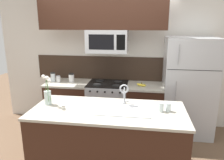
{
  "coord_description": "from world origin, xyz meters",
  "views": [
    {
      "loc": [
        0.67,
        -3.09,
        2.07
      ],
      "look_at": [
        0.18,
        0.27,
        1.16
      ],
      "focal_mm": 35.0,
      "sensor_mm": 36.0,
      "label": 1
    }
  ],
  "objects_px": {
    "storage_jar_short": "(71,78)",
    "drinking_glass": "(161,107)",
    "microwave": "(107,41)",
    "flower_vase": "(48,95)",
    "sink_faucet": "(124,91)",
    "storage_jar_tall": "(53,77)",
    "banana_bunch": "(141,85)",
    "spare_glass": "(168,107)",
    "storage_jar_medium": "(58,79)",
    "refrigerator": "(188,87)",
    "stove_range": "(108,106)"
  },
  "relations": [
    {
      "from": "storage_jar_short",
      "to": "spare_glass",
      "type": "distance_m",
      "value": 2.14
    },
    {
      "from": "stove_range",
      "to": "storage_jar_short",
      "type": "height_order",
      "value": "storage_jar_short"
    },
    {
      "from": "drinking_glass",
      "to": "flower_vase",
      "type": "xyz_separation_m",
      "value": [
        -1.59,
        0.03,
        0.08
      ]
    },
    {
      "from": "microwave",
      "to": "flower_vase",
      "type": "xyz_separation_m",
      "value": [
        -0.67,
        -1.17,
        -0.67
      ]
    },
    {
      "from": "stove_range",
      "to": "sink_faucet",
      "type": "xyz_separation_m",
      "value": [
        0.41,
        -1.03,
        0.65
      ]
    },
    {
      "from": "storage_jar_tall",
      "to": "storage_jar_medium",
      "type": "distance_m",
      "value": 0.12
    },
    {
      "from": "refrigerator",
      "to": "drinking_glass",
      "type": "height_order",
      "value": "refrigerator"
    },
    {
      "from": "refrigerator",
      "to": "sink_faucet",
      "type": "xyz_separation_m",
      "value": [
        -1.09,
        -1.05,
        0.2
      ]
    },
    {
      "from": "banana_bunch",
      "to": "spare_glass",
      "type": "height_order",
      "value": "spare_glass"
    },
    {
      "from": "sink_faucet",
      "to": "flower_vase",
      "type": "bearing_deg",
      "value": -171.62
    },
    {
      "from": "stove_range",
      "to": "spare_glass",
      "type": "relative_size",
      "value": 8.06
    },
    {
      "from": "storage_jar_short",
      "to": "flower_vase",
      "type": "xyz_separation_m",
      "value": [
        0.06,
        -1.22,
        0.06
      ]
    },
    {
      "from": "drinking_glass",
      "to": "refrigerator",
      "type": "bearing_deg",
      "value": 65.09
    },
    {
      "from": "microwave",
      "to": "storage_jar_short",
      "type": "bearing_deg",
      "value": 176.07
    },
    {
      "from": "banana_bunch",
      "to": "spare_glass",
      "type": "bearing_deg",
      "value": -71.88
    },
    {
      "from": "banana_bunch",
      "to": "sink_faucet",
      "type": "xyz_separation_m",
      "value": [
        -0.23,
        -0.97,
        0.18
      ]
    },
    {
      "from": "banana_bunch",
      "to": "drinking_glass",
      "type": "height_order",
      "value": "drinking_glass"
    },
    {
      "from": "banana_bunch",
      "to": "flower_vase",
      "type": "relative_size",
      "value": 0.43
    },
    {
      "from": "banana_bunch",
      "to": "storage_jar_medium",
      "type": "bearing_deg",
      "value": 178.33
    },
    {
      "from": "banana_bunch",
      "to": "stove_range",
      "type": "bearing_deg",
      "value": 174.69
    },
    {
      "from": "microwave",
      "to": "flower_vase",
      "type": "bearing_deg",
      "value": -119.88
    },
    {
      "from": "microwave",
      "to": "storage_jar_medium",
      "type": "height_order",
      "value": "microwave"
    },
    {
      "from": "microwave",
      "to": "storage_jar_tall",
      "type": "bearing_deg",
      "value": 178.67
    },
    {
      "from": "microwave",
      "to": "drinking_glass",
      "type": "height_order",
      "value": "microwave"
    },
    {
      "from": "storage_jar_medium",
      "to": "sink_faucet",
      "type": "height_order",
      "value": "sink_faucet"
    },
    {
      "from": "flower_vase",
      "to": "sink_faucet",
      "type": "bearing_deg",
      "value": 8.38
    },
    {
      "from": "refrigerator",
      "to": "flower_vase",
      "type": "relative_size",
      "value": 4.06
    },
    {
      "from": "sink_faucet",
      "to": "microwave",
      "type": "bearing_deg",
      "value": 112.12
    },
    {
      "from": "storage_jar_tall",
      "to": "flower_vase",
      "type": "relative_size",
      "value": 0.42
    },
    {
      "from": "stove_range",
      "to": "drinking_glass",
      "type": "xyz_separation_m",
      "value": [
        0.92,
        -1.22,
        0.51
      ]
    },
    {
      "from": "stove_range",
      "to": "flower_vase",
      "type": "relative_size",
      "value": 2.09
    },
    {
      "from": "storage_jar_short",
      "to": "banana_bunch",
      "type": "xyz_separation_m",
      "value": [
        1.38,
        -0.09,
        -0.06
      ]
    },
    {
      "from": "sink_faucet",
      "to": "drinking_glass",
      "type": "bearing_deg",
      "value": -20.26
    },
    {
      "from": "storage_jar_short",
      "to": "drinking_glass",
      "type": "xyz_separation_m",
      "value": [
        1.65,
        -1.25,
        -0.02
      ]
    },
    {
      "from": "refrigerator",
      "to": "flower_vase",
      "type": "xyz_separation_m",
      "value": [
        -2.17,
        -1.21,
        0.15
      ]
    },
    {
      "from": "refrigerator",
      "to": "drinking_glass",
      "type": "relative_size",
      "value": 14.46
    },
    {
      "from": "storage_jar_tall",
      "to": "spare_glass",
      "type": "xyz_separation_m",
      "value": [
        2.12,
        -1.2,
        -0.04
      ]
    },
    {
      "from": "banana_bunch",
      "to": "drinking_glass",
      "type": "xyz_separation_m",
      "value": [
        0.28,
        -1.16,
        0.04
      ]
    },
    {
      "from": "storage_jar_medium",
      "to": "drinking_glass",
      "type": "height_order",
      "value": "storage_jar_medium"
    },
    {
      "from": "refrigerator",
      "to": "microwave",
      "type": "bearing_deg",
      "value": -178.43
    },
    {
      "from": "storage_jar_medium",
      "to": "storage_jar_short",
      "type": "distance_m",
      "value": 0.26
    },
    {
      "from": "microwave",
      "to": "flower_vase",
      "type": "relative_size",
      "value": 1.68
    },
    {
      "from": "storage_jar_tall",
      "to": "storage_jar_short",
      "type": "distance_m",
      "value": 0.37
    },
    {
      "from": "drinking_glass",
      "to": "storage_jar_tall",
      "type": "bearing_deg",
      "value": 148.85
    },
    {
      "from": "stove_range",
      "to": "refrigerator",
      "type": "xyz_separation_m",
      "value": [
        1.5,
        0.02,
        0.44
      ]
    },
    {
      "from": "flower_vase",
      "to": "banana_bunch",
      "type": "bearing_deg",
      "value": 40.67
    },
    {
      "from": "storage_jar_tall",
      "to": "sink_faucet",
      "type": "relative_size",
      "value": 0.61
    },
    {
      "from": "storage_jar_tall",
      "to": "flower_vase",
      "type": "height_order",
      "value": "flower_vase"
    },
    {
      "from": "storage_jar_short",
      "to": "banana_bunch",
      "type": "distance_m",
      "value": 1.38
    },
    {
      "from": "refrigerator",
      "to": "storage_jar_tall",
      "type": "height_order",
      "value": "refrigerator"
    }
  ]
}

